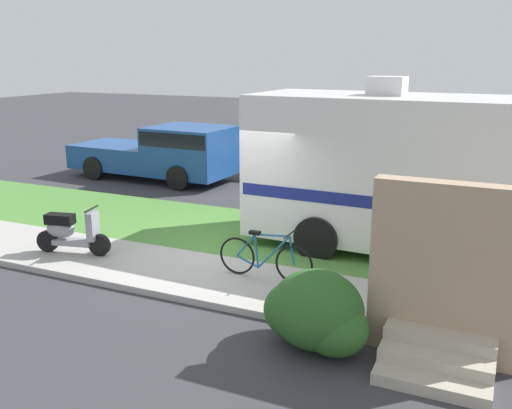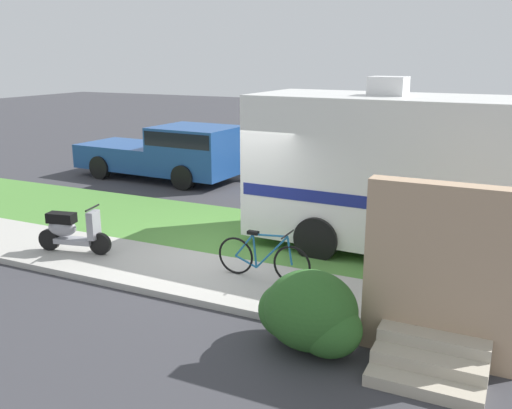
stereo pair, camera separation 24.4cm
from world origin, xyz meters
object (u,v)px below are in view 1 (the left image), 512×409
motorhome_rv (446,172)px  pickup_truck_far (323,145)px  bottle_spare (377,311)px  scooter (70,231)px  pickup_truck_near (167,151)px  bicycle (265,258)px

motorhome_rv → pickup_truck_far: size_ratio=1.41×
motorhome_rv → bottle_spare: (-0.48, -3.42, -1.52)m
scooter → bottle_spare: (6.20, -0.35, -0.34)m
pickup_truck_far → bottle_spare: 11.29m
motorhome_rv → pickup_truck_near: motorhome_rv is taller
motorhome_rv → pickup_truck_near: 9.85m
scooter → bottle_spare: scooter is taller
motorhome_rv → pickup_truck_far: bearing=123.8°
scooter → pickup_truck_far: pickup_truck_far is taller
pickup_truck_far → motorhome_rv: bearing=-56.2°
scooter → pickup_truck_near: bearing=108.1°
motorhome_rv → bottle_spare: bearing=-98.0°
scooter → pickup_truck_near: pickup_truck_near is taller
bicycle → bottle_spare: (2.15, -0.73, -0.27)m
bicycle → pickup_truck_near: (-6.35, 6.66, 0.45)m
pickup_truck_near → bottle_spare: pickup_truck_near is taller
pickup_truck_near → scooter: bearing=-71.9°
scooter → bottle_spare: size_ratio=5.74×
motorhome_rv → scooter: size_ratio=4.88×
bottle_spare → pickup_truck_near: bearing=139.0°
bicycle → pickup_truck_far: size_ratio=0.33×
pickup_truck_far → bottle_spare: size_ratio=19.91×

